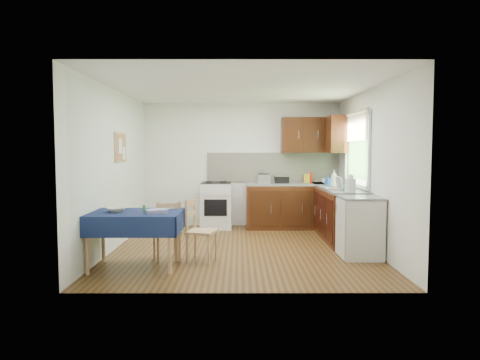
{
  "coord_description": "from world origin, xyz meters",
  "views": [
    {
      "loc": [
        -0.05,
        -6.64,
        1.55
      ],
      "look_at": [
        -0.03,
        0.08,
        1.08
      ],
      "focal_mm": 32.0,
      "sensor_mm": 36.0,
      "label": 1
    }
  ],
  "objects_px": {
    "chair_far": "(167,229)",
    "chair_near": "(199,228)",
    "sandwich_press": "(282,179)",
    "dining_table": "(134,220)",
    "kettle": "(350,184)",
    "dish_rack": "(339,188)",
    "toaster": "(264,179)"
  },
  "relations": [
    {
      "from": "dining_table",
      "to": "chair_near",
      "type": "relative_size",
      "value": 1.41
    },
    {
      "from": "sandwich_press",
      "to": "dish_rack",
      "type": "height_order",
      "value": "dish_rack"
    },
    {
      "from": "chair_near",
      "to": "toaster",
      "type": "distance_m",
      "value": 2.73
    },
    {
      "from": "chair_far",
      "to": "chair_near",
      "type": "height_order",
      "value": "chair_near"
    },
    {
      "from": "chair_near",
      "to": "toaster",
      "type": "relative_size",
      "value": 3.45
    },
    {
      "from": "chair_far",
      "to": "kettle",
      "type": "height_order",
      "value": "kettle"
    },
    {
      "from": "toaster",
      "to": "kettle",
      "type": "height_order",
      "value": "kettle"
    },
    {
      "from": "chair_far",
      "to": "sandwich_press",
      "type": "bearing_deg",
      "value": -147.41
    },
    {
      "from": "chair_far",
      "to": "dish_rack",
      "type": "distance_m",
      "value": 2.96
    },
    {
      "from": "chair_far",
      "to": "sandwich_press",
      "type": "xyz_separation_m",
      "value": [
        1.85,
        2.52,
        0.53
      ]
    },
    {
      "from": "toaster",
      "to": "dish_rack",
      "type": "distance_m",
      "value": 1.75
    },
    {
      "from": "kettle",
      "to": "chair_far",
      "type": "bearing_deg",
      "value": -166.45
    },
    {
      "from": "chair_far",
      "to": "chair_near",
      "type": "xyz_separation_m",
      "value": [
        0.44,
        -0.0,
        0.01
      ]
    },
    {
      "from": "dining_table",
      "to": "toaster",
      "type": "height_order",
      "value": "toaster"
    },
    {
      "from": "sandwich_press",
      "to": "toaster",
      "type": "bearing_deg",
      "value": 168.96
    },
    {
      "from": "dining_table",
      "to": "kettle",
      "type": "relative_size",
      "value": 4.33
    },
    {
      "from": "dining_table",
      "to": "sandwich_press",
      "type": "height_order",
      "value": "sandwich_press"
    },
    {
      "from": "dining_table",
      "to": "kettle",
      "type": "xyz_separation_m",
      "value": [
        3.1,
        1.03,
        0.39
      ]
    },
    {
      "from": "chair_far",
      "to": "dish_rack",
      "type": "height_order",
      "value": "dish_rack"
    },
    {
      "from": "dining_table",
      "to": "chair_near",
      "type": "xyz_separation_m",
      "value": [
        0.81,
        0.36,
        -0.18
      ]
    },
    {
      "from": "dining_table",
      "to": "chair_near",
      "type": "bearing_deg",
      "value": 46.22
    },
    {
      "from": "dining_table",
      "to": "toaster",
      "type": "bearing_deg",
      "value": 78.57
    },
    {
      "from": "sandwich_press",
      "to": "dish_rack",
      "type": "distance_m",
      "value": 1.59
    },
    {
      "from": "dining_table",
      "to": "chair_near",
      "type": "height_order",
      "value": "chair_near"
    },
    {
      "from": "toaster",
      "to": "dish_rack",
      "type": "bearing_deg",
      "value": -26.11
    },
    {
      "from": "kettle",
      "to": "chair_near",
      "type": "bearing_deg",
      "value": -163.89
    },
    {
      "from": "chair_near",
      "to": "toaster",
      "type": "bearing_deg",
      "value": -8.11
    },
    {
      "from": "chair_near",
      "to": "kettle",
      "type": "distance_m",
      "value": 2.45
    },
    {
      "from": "dish_rack",
      "to": "kettle",
      "type": "xyz_separation_m",
      "value": [
        0.05,
        -0.5,
        0.1
      ]
    },
    {
      "from": "dining_table",
      "to": "toaster",
      "type": "distance_m",
      "value": 3.4
    },
    {
      "from": "dining_table",
      "to": "sandwich_press",
      "type": "bearing_deg",
      "value": 74.46
    },
    {
      "from": "chair_near",
      "to": "sandwich_press",
      "type": "height_order",
      "value": "sandwich_press"
    }
  ]
}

